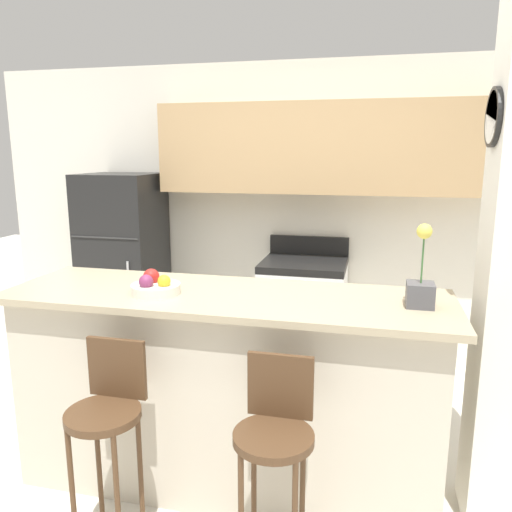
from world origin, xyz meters
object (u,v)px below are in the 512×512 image
at_px(refrigerator, 124,264).
at_px(fruit_bowl, 155,286).
at_px(orchid_vase, 421,284).
at_px(trash_bin, 173,341).
at_px(bar_stool_right, 275,440).
at_px(bar_stool_left, 108,417).
at_px(stove_range, 303,313).

relative_size(refrigerator, fruit_bowl, 6.42).
bearing_deg(fruit_bowl, orchid_vase, 3.90).
xyz_separation_m(refrigerator, orchid_vase, (2.41, -1.64, 0.39)).
bearing_deg(trash_bin, fruit_bowl, -69.49).
bearing_deg(refrigerator, orchid_vase, -34.29).
distance_m(bar_stool_right, fruit_bowl, 0.98).
bearing_deg(refrigerator, fruit_bowl, -57.30).
height_order(bar_stool_left, fruit_bowl, fruit_bowl).
distance_m(stove_range, orchid_vase, 1.97).
height_order(bar_stool_right, orchid_vase, orchid_vase).
relative_size(orchid_vase, fruit_bowl, 1.56).
distance_m(refrigerator, bar_stool_left, 2.45).
bearing_deg(orchid_vase, stove_range, 115.04).
bearing_deg(bar_stool_right, trash_bin, 123.04).
height_order(refrigerator, fruit_bowl, refrigerator).
bearing_deg(fruit_bowl, bar_stool_right, -32.70).
xyz_separation_m(refrigerator, bar_stool_right, (1.83, -2.20, -0.16)).
bearing_deg(bar_stool_left, bar_stool_right, 0.00).
relative_size(fruit_bowl, trash_bin, 0.66).
height_order(orchid_vase, fruit_bowl, orchid_vase).
relative_size(bar_stool_right, orchid_vase, 2.48).
relative_size(refrigerator, stove_range, 1.50).
bearing_deg(fruit_bowl, stove_range, 73.23).
distance_m(bar_stool_left, bar_stool_right, 0.76).
distance_m(stove_range, bar_stool_left, 2.28).
distance_m(stove_range, bar_stool_right, 2.22).
height_order(bar_stool_right, fruit_bowl, fruit_bowl).
xyz_separation_m(orchid_vase, trash_bin, (-1.87, 1.43, -1.00)).
distance_m(stove_range, trash_bin, 1.15).
bearing_deg(orchid_vase, bar_stool_right, -136.21).
xyz_separation_m(bar_stool_right, fruit_bowl, (-0.72, 0.46, 0.48)).
xyz_separation_m(stove_range, fruit_bowl, (-0.53, -1.74, 0.66)).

